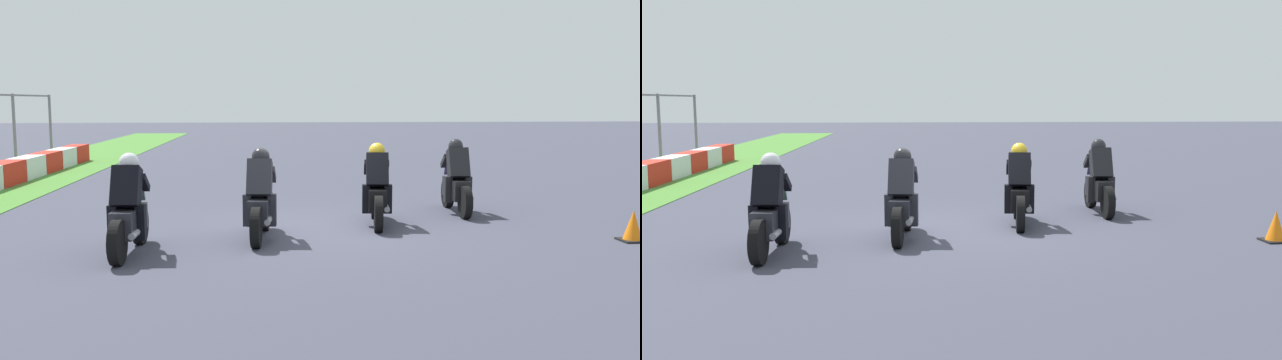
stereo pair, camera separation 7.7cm
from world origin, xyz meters
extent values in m
plane|color=#3C3D4C|center=(0.00, 0.00, 0.00)|extent=(120.00, 120.00, 0.00)
cube|color=red|center=(6.80, 7.94, 0.32)|extent=(1.67, 0.60, 0.64)
cube|color=silver|center=(8.50, 7.94, 0.32)|extent=(1.67, 0.60, 0.64)
cube|color=red|center=(10.20, 7.94, 0.32)|extent=(1.67, 0.60, 0.64)
cube|color=silver|center=(11.90, 7.94, 0.32)|extent=(1.67, 0.60, 0.64)
cube|color=red|center=(13.60, 7.94, 0.32)|extent=(1.67, 0.60, 0.64)
cylinder|color=slate|center=(11.38, 9.27, 1.26)|extent=(0.10, 0.10, 2.52)
cylinder|color=slate|center=(15.17, 9.27, 1.26)|extent=(0.10, 0.10, 2.52)
cylinder|color=black|center=(2.19, -2.98, 0.32)|extent=(0.64, 0.16, 0.64)
cylinder|color=black|center=(0.80, -2.93, 0.32)|extent=(0.64, 0.16, 0.64)
cube|color=black|center=(1.49, -2.96, 0.50)|extent=(1.11, 0.36, 0.40)
ellipsoid|color=black|center=(1.59, -2.96, 0.80)|extent=(0.49, 0.32, 0.24)
cube|color=red|center=(0.99, -2.94, 0.52)|extent=(0.07, 0.16, 0.08)
cylinder|color=#A5A5AD|center=(1.14, -3.11, 0.37)|extent=(0.42, 0.11, 0.10)
cube|color=black|center=(1.39, -2.95, 1.02)|extent=(0.50, 0.42, 0.66)
sphere|color=#232327|center=(1.61, -2.96, 1.36)|extent=(0.31, 0.31, 0.30)
cube|color=slate|center=(1.99, -2.97, 0.84)|extent=(0.16, 0.27, 0.23)
cube|color=black|center=(1.38, -2.75, 0.50)|extent=(0.18, 0.15, 0.52)
cube|color=black|center=(1.37, -3.15, 0.50)|extent=(0.18, 0.15, 0.52)
cube|color=black|center=(1.78, -2.79, 1.04)|extent=(0.39, 0.11, 0.31)
cube|color=black|center=(1.77, -3.15, 1.04)|extent=(0.39, 0.11, 0.31)
cylinder|color=black|center=(1.03, -1.20, 0.32)|extent=(0.65, 0.22, 0.64)
cylinder|color=black|center=(-0.36, -1.03, 0.32)|extent=(0.65, 0.22, 0.64)
cube|color=black|center=(0.33, -1.11, 0.50)|extent=(1.13, 0.46, 0.40)
ellipsoid|color=black|center=(0.43, -1.13, 0.80)|extent=(0.51, 0.36, 0.24)
cube|color=red|center=(-0.17, -1.05, 0.52)|extent=(0.08, 0.17, 0.08)
cylinder|color=#A5A5AD|center=(-0.04, -1.23, 0.37)|extent=(0.43, 0.15, 0.10)
cube|color=black|center=(0.23, -1.10, 1.02)|extent=(0.53, 0.46, 0.66)
sphere|color=gold|center=(0.45, -1.13, 1.36)|extent=(0.34, 0.34, 0.30)
cube|color=slate|center=(0.83, -1.18, 0.84)|extent=(0.19, 0.28, 0.23)
cube|color=black|center=(0.24, -0.90, 0.50)|extent=(0.20, 0.16, 0.52)
cube|color=black|center=(0.19, -1.30, 0.50)|extent=(0.20, 0.16, 0.52)
cube|color=black|center=(0.63, -0.97, 1.04)|extent=(0.39, 0.15, 0.31)
cube|color=black|center=(0.59, -1.33, 1.04)|extent=(0.39, 0.15, 0.31)
cylinder|color=black|center=(-0.04, 0.95, 0.32)|extent=(0.65, 0.20, 0.64)
cylinder|color=black|center=(-1.43, 1.08, 0.32)|extent=(0.65, 0.20, 0.64)
cube|color=#232329|center=(-0.74, 1.02, 0.50)|extent=(1.13, 0.42, 0.40)
ellipsoid|color=#232329|center=(-0.64, 1.01, 0.80)|extent=(0.51, 0.34, 0.24)
cube|color=red|center=(-1.25, 1.07, 0.52)|extent=(0.08, 0.17, 0.08)
cylinder|color=#A5A5AD|center=(-1.10, 0.89, 0.37)|extent=(0.43, 0.14, 0.10)
cube|color=#27272D|center=(-0.84, 1.03, 1.02)|extent=(0.52, 0.44, 0.66)
sphere|color=#232327|center=(-0.62, 1.01, 1.36)|extent=(0.33, 0.33, 0.30)
cube|color=teal|center=(-0.24, 0.97, 0.84)|extent=(0.18, 0.27, 0.23)
cube|color=#27272D|center=(-0.84, 1.23, 0.50)|extent=(0.19, 0.16, 0.52)
cube|color=#27272D|center=(-0.88, 0.83, 0.50)|extent=(0.19, 0.16, 0.52)
cube|color=#27272D|center=(-0.44, 1.17, 1.04)|extent=(0.39, 0.14, 0.31)
cube|color=#27272D|center=(-0.48, 0.81, 1.04)|extent=(0.39, 0.14, 0.31)
cylinder|color=black|center=(-0.99, 2.94, 0.32)|extent=(0.65, 0.17, 0.64)
cylinder|color=black|center=(-2.38, 2.99, 0.32)|extent=(0.65, 0.17, 0.64)
cube|color=#28282F|center=(-1.69, 2.97, 0.50)|extent=(1.11, 0.36, 0.40)
ellipsoid|color=#28282F|center=(-1.59, 2.96, 0.80)|extent=(0.49, 0.32, 0.24)
cube|color=red|center=(-2.19, 2.99, 0.52)|extent=(0.07, 0.16, 0.08)
cylinder|color=#A5A5AD|center=(-2.04, 2.82, 0.37)|extent=(0.42, 0.12, 0.10)
cube|color=black|center=(-1.79, 2.97, 1.02)|extent=(0.50, 0.42, 0.66)
sphere|color=silver|center=(-1.57, 2.96, 1.36)|extent=(0.31, 0.31, 0.30)
cube|color=#506E66|center=(-1.19, 2.94, 0.84)|extent=(0.17, 0.27, 0.23)
cube|color=black|center=(-1.80, 3.17, 0.50)|extent=(0.19, 0.15, 0.52)
cube|color=black|center=(-1.81, 2.77, 0.50)|extent=(0.19, 0.15, 0.52)
cube|color=black|center=(-1.40, 3.13, 1.04)|extent=(0.39, 0.12, 0.31)
cube|color=black|center=(-1.41, 2.77, 1.04)|extent=(0.39, 0.12, 0.31)
cube|color=black|center=(-1.47, -5.03, 0.01)|extent=(0.40, 0.40, 0.03)
cone|color=orange|center=(-1.47, -5.03, 0.26)|extent=(0.32, 0.32, 0.51)
camera|label=1|loc=(-11.58, 0.96, 2.27)|focal=37.09mm
camera|label=2|loc=(-11.58, 0.89, 2.27)|focal=37.09mm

